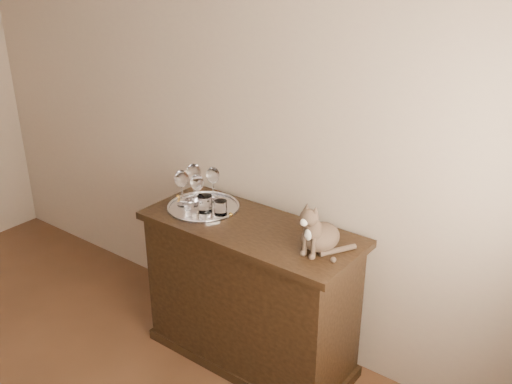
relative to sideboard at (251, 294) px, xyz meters
The scene contains 11 objects.
wall_back 1.15m from the sideboard, 152.68° to the left, with size 4.00×0.10×2.70m, color #BFAB8F.
sideboard is the anchor object (origin of this frame).
tray 0.54m from the sideboard, behind, with size 0.40×0.40×0.01m, color silver.
wine_glass_a 0.71m from the sideboard, behind, with size 0.08×0.08×0.21m, color white, non-canonical shape.
wine_glass_b 0.65m from the sideboard, 161.56° to the left, with size 0.08×0.08×0.20m, color silver, non-canonical shape.
wine_glass_c 0.70m from the sideboard, behind, with size 0.08×0.08×0.20m, color white, non-canonical shape.
wine_glass_d 0.64m from the sideboard, behind, with size 0.07×0.07×0.20m, color silver, non-canonical shape.
tumbler_a 0.56m from the sideboard, behind, with size 0.08×0.08×0.09m, color white.
tumbler_b 0.58m from the sideboard, 163.18° to the right, with size 0.08×0.08×0.09m, color silver.
tumbler_c 0.51m from the sideboard, behind, with size 0.07×0.07×0.08m, color white.
cat 0.70m from the sideboard, ahead, with size 0.26×0.25×0.27m, color brown, non-canonical shape.
Camera 1 is at (2.22, -0.16, 2.20)m, focal length 40.00 mm.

